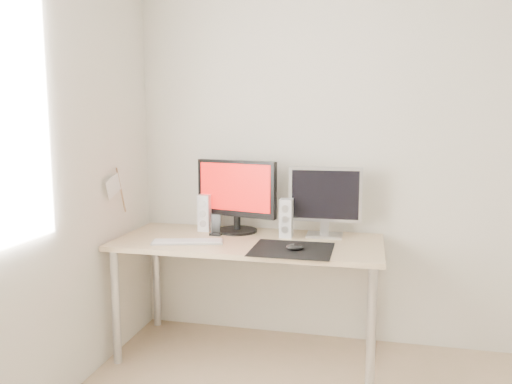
{
  "coord_description": "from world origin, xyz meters",
  "views": [
    {
      "loc": [
        -0.23,
        -1.48,
        1.44
      ],
      "look_at": [
        -0.9,
        1.48,
        1.01
      ],
      "focal_mm": 35.0,
      "sensor_mm": 36.0,
      "label": 1
    }
  ],
  "objects": [
    {
      "name": "main_monitor",
      "position": [
        -1.05,
        1.57,
        0.98
      ],
      "size": [
        0.54,
        0.31,
        0.47
      ],
      "color": "black",
      "rests_on": "desk"
    },
    {
      "name": "mouse",
      "position": [
        -0.62,
        1.18,
        0.75
      ],
      "size": [
        0.1,
        0.06,
        0.04
      ],
      "primitive_type": "ellipsoid",
      "color": "black",
      "rests_on": "mousepad"
    },
    {
      "name": "pennant",
      "position": [
        -1.72,
        1.24,
        1.05
      ],
      "size": [
        0.01,
        0.23,
        0.29
      ],
      "color": "#A57F54",
      "rests_on": "wall_left"
    },
    {
      "name": "desk",
      "position": [
        -0.93,
        1.38,
        0.65
      ],
      "size": [
        1.6,
        0.7,
        0.73
      ],
      "color": "#D1B587",
      "rests_on": "ground"
    },
    {
      "name": "keyboard",
      "position": [
        -1.26,
        1.23,
        0.74
      ],
      "size": [
        0.44,
        0.22,
        0.02
      ],
      "color": "#B0B0B2",
      "rests_on": "desk"
    },
    {
      "name": "speaker_right",
      "position": [
        -0.72,
        1.51,
        0.85
      ],
      "size": [
        0.08,
        0.09,
        0.24
      ],
      "color": "white",
      "rests_on": "desk"
    },
    {
      "name": "speaker_left",
      "position": [
        -1.27,
        1.57,
        0.85
      ],
      "size": [
        0.08,
        0.09,
        0.24
      ],
      "color": "white",
      "rests_on": "desk"
    },
    {
      "name": "wall_back",
      "position": [
        0.0,
        1.75,
        1.25
      ],
      "size": [
        3.5,
        0.0,
        3.5
      ],
      "primitive_type": "plane",
      "rotation": [
        1.57,
        0.0,
        0.0
      ],
      "color": "white",
      "rests_on": "ground"
    },
    {
      "name": "mousepad",
      "position": [
        -0.64,
        1.21,
        0.73
      ],
      "size": [
        0.45,
        0.4,
        0.0
      ],
      "primitive_type": "cube",
      "color": "black",
      "rests_on": "desk"
    },
    {
      "name": "phone_dock",
      "position": [
        -1.16,
        1.46,
        0.77
      ],
      "size": [
        0.07,
        0.06,
        0.13
      ],
      "color": "black",
      "rests_on": "desk"
    },
    {
      "name": "second_monitor",
      "position": [
        -0.49,
        1.58,
        0.97
      ],
      "size": [
        0.45,
        0.16,
        0.43
      ],
      "color": "silver",
      "rests_on": "desk"
    }
  ]
}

